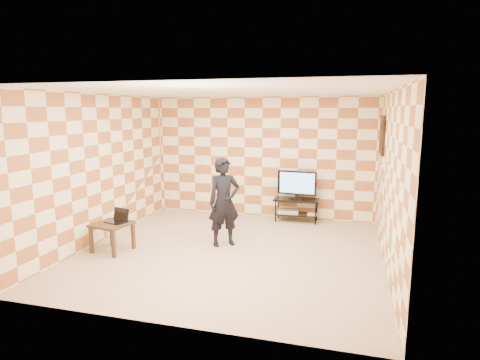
# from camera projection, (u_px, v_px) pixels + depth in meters

# --- Properties ---
(floor) EXTENTS (5.00, 5.00, 0.00)m
(floor) POSITION_uv_depth(u_px,v_px,m) (231.00, 251.00, 6.91)
(floor) COLOR tan
(floor) RESTS_ON ground
(wall_back) EXTENTS (5.00, 0.02, 2.70)m
(wall_back) POSITION_uv_depth(u_px,v_px,m) (262.00, 157.00, 9.06)
(wall_back) COLOR #FEEEC0
(wall_back) RESTS_ON ground
(wall_front) EXTENTS (5.00, 0.02, 2.70)m
(wall_front) POSITION_uv_depth(u_px,v_px,m) (164.00, 209.00, 4.30)
(wall_front) COLOR #FEEEC0
(wall_front) RESTS_ON ground
(wall_left) EXTENTS (0.02, 5.00, 2.70)m
(wall_left) POSITION_uv_depth(u_px,v_px,m) (100.00, 169.00, 7.33)
(wall_left) COLOR #FEEEC0
(wall_left) RESTS_ON ground
(wall_right) EXTENTS (0.02, 5.00, 2.70)m
(wall_right) POSITION_uv_depth(u_px,v_px,m) (389.00, 181.00, 6.03)
(wall_right) COLOR #FEEEC0
(wall_right) RESTS_ON ground
(ceiling) EXTENTS (5.00, 5.00, 0.02)m
(ceiling) POSITION_uv_depth(u_px,v_px,m) (230.00, 91.00, 6.45)
(ceiling) COLOR white
(ceiling) RESTS_ON wall_back
(wall_art) EXTENTS (0.04, 0.72, 0.72)m
(wall_art) POSITION_uv_depth(u_px,v_px,m) (382.00, 135.00, 7.41)
(wall_art) COLOR black
(wall_art) RESTS_ON wall_right
(tv_stand) EXTENTS (0.97, 0.44, 0.50)m
(tv_stand) POSITION_uv_depth(u_px,v_px,m) (296.00, 205.00, 8.73)
(tv_stand) COLOR black
(tv_stand) RESTS_ON floor
(tv) EXTENTS (0.85, 0.18, 0.61)m
(tv) POSITION_uv_depth(u_px,v_px,m) (297.00, 184.00, 8.65)
(tv) COLOR black
(tv) RESTS_ON tv_stand
(dvd_player) EXTENTS (0.48, 0.36, 0.07)m
(dvd_player) POSITION_uv_depth(u_px,v_px,m) (288.00, 211.00, 8.82)
(dvd_player) COLOR silver
(dvd_player) RESTS_ON tv_stand
(game_console) EXTENTS (0.20, 0.15, 0.05)m
(game_console) POSITION_uv_depth(u_px,v_px,m) (312.00, 214.00, 8.63)
(game_console) COLOR silver
(game_console) RESTS_ON tv_stand
(side_table) EXTENTS (0.67, 0.67, 0.50)m
(side_table) POSITION_uv_depth(u_px,v_px,m) (112.00, 228.00, 6.86)
(side_table) COLOR #342214
(side_table) RESTS_ON floor
(laptop) EXTENTS (0.40, 0.35, 0.23)m
(laptop) POSITION_uv_depth(u_px,v_px,m) (118.00, 219.00, 6.91)
(laptop) COLOR black
(laptop) RESTS_ON side_table
(person) EXTENTS (0.69, 0.65, 1.58)m
(person) POSITION_uv_depth(u_px,v_px,m) (224.00, 202.00, 7.12)
(person) COLOR black
(person) RESTS_ON floor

